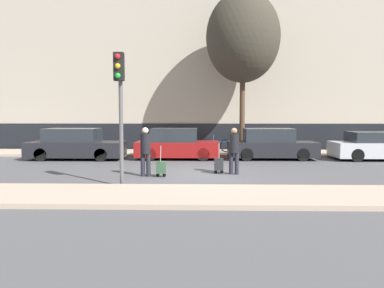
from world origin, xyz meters
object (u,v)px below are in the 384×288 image
object	(u,v)px
pedestrian_right	(234,148)
traffic_light	(120,92)
parked_car_3	(377,147)
parked_bicycle	(217,145)
bare_tree_near_crossing	(243,38)
trolley_left	(161,167)
parked_car_1	(177,145)
parked_car_0	(75,145)
pedestrian_left	(145,149)
trolley_right	(219,164)
parked_car_2	(271,145)

from	to	relation	value
pedestrian_right	traffic_light	size ratio (longest dim) A/B	0.43
parked_car_3	parked_bicycle	world-z (taller)	parked_car_3
parked_car_3	bare_tree_near_crossing	bearing A→B (deg)	161.58
trolley_left	traffic_light	bearing A→B (deg)	-117.97
trolley_left	parked_bicycle	bearing A→B (deg)	73.13
parked_car_1	parked_car_0	bearing A→B (deg)	-176.97
traffic_light	parked_car_1	bearing A→B (deg)	80.68
parked_car_1	pedestrian_left	distance (m)	5.20
parked_car_1	bare_tree_near_crossing	size ratio (longest dim) A/B	0.47
trolley_right	bare_tree_near_crossing	xyz separation A→B (m)	(1.51, 6.39, 5.78)
parked_car_1	parked_bicycle	size ratio (longest dim) A/B	2.23
parked_car_1	parked_car_2	world-z (taller)	parked_car_1
trolley_left	trolley_right	world-z (taller)	trolley_right
parked_car_1	traffic_light	bearing A→B (deg)	-99.32
trolley_left	trolley_right	distance (m)	2.15
parked_bicycle	bare_tree_near_crossing	distance (m)	5.78
pedestrian_right	traffic_light	world-z (taller)	traffic_light
traffic_light	pedestrian_left	bearing A→B (deg)	77.40
parked_car_0	parked_car_3	distance (m)	14.28
traffic_light	bare_tree_near_crossing	size ratio (longest dim) A/B	0.47
parked_car_3	trolley_left	bearing A→B (deg)	-152.04
parked_car_0	pedestrian_left	distance (m)	6.38
parked_car_0	parked_car_1	distance (m)	4.83
parked_car_2	bare_tree_near_crossing	size ratio (longest dim) A/B	0.50
parked_bicycle	pedestrian_right	bearing A→B (deg)	-87.05
parked_car_0	bare_tree_near_crossing	size ratio (longest dim) A/B	0.53
parked_car_2	pedestrian_left	bearing A→B (deg)	-135.37
trolley_right	pedestrian_right	bearing A→B (deg)	-13.81
traffic_light	parked_bicycle	distance (m)	9.90
parked_car_2	parked_car_1	bearing A→B (deg)	-179.66
trolley_right	traffic_light	distance (m)	4.64
parked_car_3	parked_bicycle	bearing A→B (deg)	163.95
parked_car_3	parked_bicycle	size ratio (longest dim) A/B	2.35
pedestrian_left	parked_car_2	bearing A→B (deg)	-125.17
pedestrian_right	parked_bicycle	size ratio (longest dim) A/B	0.94
trolley_right	traffic_light	size ratio (longest dim) A/B	0.28
parked_car_3	pedestrian_right	bearing A→B (deg)	-147.74
parked_car_2	bare_tree_near_crossing	bearing A→B (deg)	121.71
trolley_right	parked_bicycle	size ratio (longest dim) A/B	0.62
parked_car_0	parked_bicycle	world-z (taller)	parked_car_0
parked_car_3	pedestrian_right	xyz separation A→B (m)	(-7.10, -4.48, 0.31)
parked_car_2	parked_bicycle	world-z (taller)	parked_car_2
traffic_light	parked_car_0	bearing A→B (deg)	118.26
trolley_left	pedestrian_right	world-z (taller)	pedestrian_right
pedestrian_right	bare_tree_near_crossing	bearing A→B (deg)	95.39
bare_tree_near_crossing	parked_car_0	bearing A→B (deg)	-165.03
pedestrian_left	parked_car_3	bearing A→B (deg)	-143.55
trolley_left	parked_car_0	bearing A→B (deg)	132.94
parked_car_2	parked_bicycle	size ratio (longest dim) A/B	2.34
trolley_right	traffic_light	world-z (taller)	traffic_light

